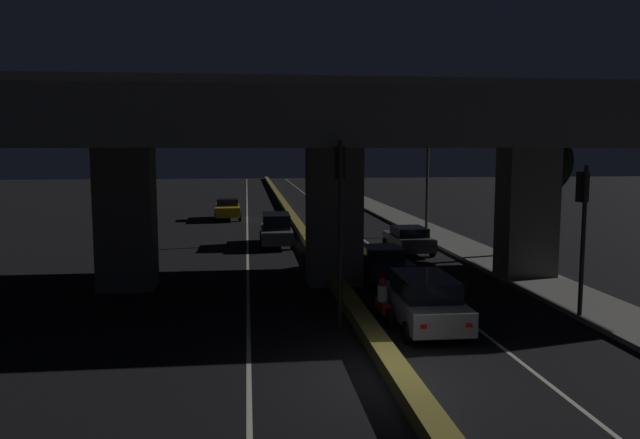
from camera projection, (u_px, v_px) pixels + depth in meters
ground_plane at (396, 380)px, 14.66m from camera, size 200.00×200.00×0.00m
lane_line_left_inner at (247, 218)px, 48.80m from camera, size 0.12×126.00×0.00m
lane_line_right_inner at (334, 217)px, 49.60m from camera, size 0.12×126.00×0.00m
median_divider at (291, 215)px, 49.17m from camera, size 0.59×126.00×0.39m
sidewalk_right at (416, 226)px, 43.23m from camera, size 2.59×126.00×0.16m
elevated_overpass at (326, 132)px, 24.45m from camera, size 34.86×11.50×8.23m
traffic_light_left_of_median at (340, 202)px, 18.56m from camera, size 0.30×0.49×5.67m
traffic_light_right_of_median at (582, 215)px, 19.51m from camera, size 0.30×0.49×4.90m
street_lamp at (422, 153)px, 38.38m from camera, size 2.70×0.32×8.66m
car_silver_lead at (424, 300)px, 18.88m from camera, size 2.01×4.49×1.61m
car_dark_blue_second at (382, 263)px, 25.58m from camera, size 1.92×4.55×1.44m
car_grey_third at (408, 239)px, 32.43m from camera, size 1.99×4.28×1.38m
car_grey_lead_oncoming at (276, 229)px, 34.88m from camera, size 1.90×4.69×1.79m
car_taxi_yellow_second_oncoming at (228, 209)px, 47.73m from camera, size 2.10×4.62×1.55m
motorcycle_red_filtering_near at (383, 304)px, 19.39m from camera, size 0.34×2.00×1.42m
motorcycle_black_filtering_mid at (350, 268)px, 25.30m from camera, size 0.33×1.86×1.40m
pedestrian_on_sidewalk at (543, 253)px, 26.26m from camera, size 0.34×0.34×1.73m
roadside_tree_kerbside_near at (536, 162)px, 30.93m from camera, size 3.57×3.57×6.55m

